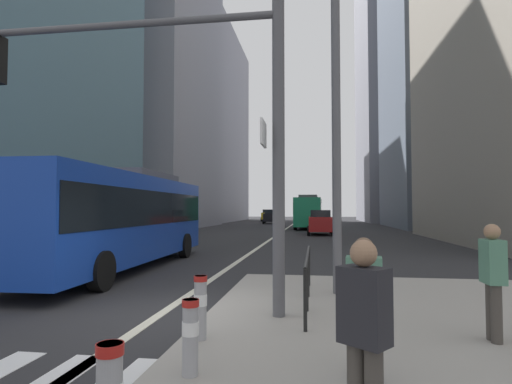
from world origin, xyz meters
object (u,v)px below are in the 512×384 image
(car_receding_near, at_px, (313,215))
(city_bus_blue_oncoming, at_px, (120,215))
(bollard_left, at_px, (190,333))
(pedestrian_far, at_px, (493,276))
(car_oncoming_far, at_px, (271,216))
(pedestrian_waiting, at_px, (364,331))
(traffic_signal_gantry, at_px, (172,97))
(street_lamp_post, at_px, (336,66))
(car_receding_far, at_px, (320,222))
(car_oncoming_mid, at_px, (268,215))
(city_bus_red_receding, at_px, (309,211))
(bollard_right, at_px, (200,304))
(pedestrian_walking, at_px, (364,302))

(car_receding_near, bearing_deg, city_bus_blue_oncoming, -96.47)
(bollard_left, distance_m, pedestrian_far, 4.32)
(car_oncoming_far, relative_size, pedestrian_waiting, 2.84)
(traffic_signal_gantry, distance_m, pedestrian_waiting, 5.74)
(street_lamp_post, bearing_deg, car_receding_far, 90.27)
(city_bus_blue_oncoming, relative_size, pedestrian_waiting, 6.79)
(traffic_signal_gantry, bearing_deg, car_receding_far, 83.28)
(car_receding_far, relative_size, bollard_left, 5.35)
(city_bus_blue_oncoming, bearing_deg, car_receding_near, 83.53)
(car_oncoming_far, bearing_deg, car_receding_far, -74.71)
(car_oncoming_mid, bearing_deg, car_receding_near, -0.81)
(car_receding_near, xyz_separation_m, pedestrian_waiting, (0.71, -64.15, 0.06))
(city_bus_red_receding, height_order, car_receding_near, city_bus_red_receding)
(car_oncoming_mid, xyz_separation_m, car_receding_far, (8.21, -34.93, 0.00))
(car_oncoming_mid, height_order, bollard_right, car_oncoming_mid)
(car_receding_near, relative_size, pedestrian_walking, 2.78)
(city_bus_blue_oncoming, distance_m, traffic_signal_gantry, 7.33)
(car_receding_near, distance_m, pedestrian_waiting, 64.16)
(city_bus_blue_oncoming, relative_size, city_bus_red_receding, 0.99)
(pedestrian_waiting, bearing_deg, car_oncoming_mid, 97.29)
(car_oncoming_far, distance_m, bollard_right, 50.89)
(pedestrian_waiting, bearing_deg, bollard_right, 130.46)
(car_oncoming_mid, relative_size, car_oncoming_far, 0.92)
(city_bus_blue_oncoming, height_order, traffic_signal_gantry, traffic_signal_gantry)
(car_receding_near, relative_size, traffic_signal_gantry, 0.73)
(pedestrian_walking, xyz_separation_m, pedestrian_far, (1.98, 1.67, 0.06))
(bollard_right, bearing_deg, traffic_signal_gantry, 124.39)
(pedestrian_walking, relative_size, pedestrian_far, 0.94)
(city_bus_red_receding, relative_size, street_lamp_post, 1.40)
(car_oncoming_mid, bearing_deg, street_lamp_post, -81.88)
(car_receding_far, distance_m, traffic_signal_gantry, 25.87)
(city_bus_red_receding, distance_m, bollard_left, 38.69)
(car_oncoming_mid, relative_size, bollard_right, 4.67)
(car_oncoming_far, bearing_deg, car_oncoming_mid, 98.74)
(bollard_left, bearing_deg, city_bus_blue_oncoming, 121.06)
(city_bus_red_receding, height_order, pedestrian_waiting, city_bus_red_receding)
(car_oncoming_mid, xyz_separation_m, traffic_signal_gantry, (5.20, -60.44, 3.12))
(pedestrian_far, bearing_deg, car_receding_near, 92.65)
(pedestrian_far, bearing_deg, pedestrian_walking, -139.82)
(bollard_right, distance_m, pedestrian_waiting, 3.16)
(car_receding_near, relative_size, car_oncoming_far, 0.94)
(car_receding_near, bearing_deg, car_oncoming_far, -117.61)
(traffic_signal_gantry, relative_size, bollard_right, 6.58)
(traffic_signal_gantry, xyz_separation_m, pedestrian_waiting, (3.02, -3.82, -3.05))
(city_bus_red_receding, height_order, car_receding_far, city_bus_red_receding)
(car_receding_near, relative_size, car_receding_far, 0.96)
(city_bus_blue_oncoming, height_order, street_lamp_post, street_lamp_post)
(street_lamp_post, bearing_deg, city_bus_blue_oncoming, 152.43)
(pedestrian_walking, bearing_deg, car_receding_near, 90.77)
(city_bus_red_receding, xyz_separation_m, car_oncoming_far, (-5.48, 13.28, -0.84))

